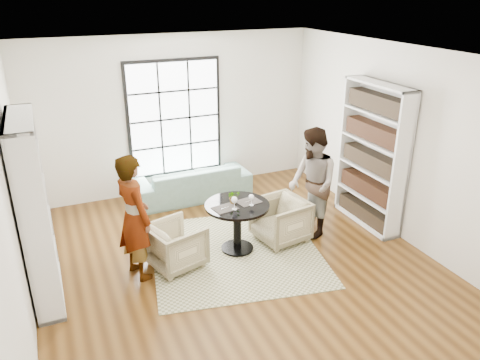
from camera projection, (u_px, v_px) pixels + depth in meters
name	position (u px, v px, depth m)	size (l,w,h in m)	color
ground	(236.00, 262.00, 6.92)	(6.00, 6.00, 0.00)	brown
room_shell	(221.00, 171.00, 6.89)	(6.00, 6.01, 6.00)	silver
rug	(236.00, 252.00, 7.16)	(2.49, 2.49, 0.01)	#B5AE87
pedestal_table	(237.00, 217.00, 7.03)	(0.97, 0.97, 0.77)	black
sofa	(192.00, 182.00, 8.92)	(2.17, 0.85, 0.63)	slate
armchair_left	(176.00, 245.00, 6.71)	(0.71, 0.73, 0.67)	tan
armchair_right	(280.00, 220.00, 7.39)	(0.75, 0.77, 0.70)	tan
person_left	(134.00, 217.00, 6.29)	(0.65, 0.43, 1.79)	gray
person_right	(312.00, 183.00, 7.39)	(0.87, 0.67, 1.78)	gray
placemat_left	(225.00, 208.00, 6.82)	(0.34, 0.26, 0.01)	#292623
placemat_right	(249.00, 202.00, 7.03)	(0.34, 0.26, 0.01)	#292623
cutlery_left	(225.00, 208.00, 6.82)	(0.14, 0.22, 0.01)	silver
cutlery_right	(249.00, 201.00, 7.03)	(0.14, 0.22, 0.01)	silver
wine_glass_left	(234.00, 200.00, 6.74)	(0.09, 0.09, 0.20)	silver
wine_glass_right	(251.00, 197.00, 6.87)	(0.08, 0.08, 0.18)	silver
flower_centerpiece	(234.00, 197.00, 6.96)	(0.19, 0.16, 0.21)	gray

